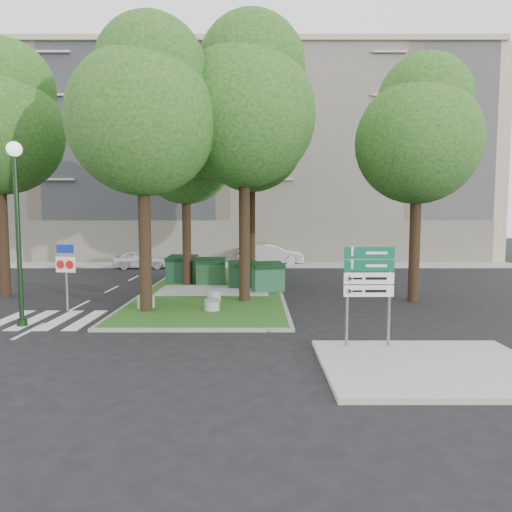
{
  "coord_description": "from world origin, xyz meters",
  "views": [
    {
      "loc": [
        2.47,
        -13.73,
        3.52
      ],
      "look_at": [
        2.46,
        3.61,
        2.0
      ],
      "focal_mm": 32.0,
      "sensor_mm": 36.0,
      "label": 1
    }
  ],
  "objects_px": {
    "bollard_mid": "(212,305)",
    "bollard_left": "(146,301)",
    "dumpster_d": "(268,277)",
    "car_white": "(141,259)",
    "tree_median_near_left": "(145,107)",
    "dumpster_c": "(242,274)",
    "bollard_right": "(214,296)",
    "car_silver": "(270,255)",
    "tree_median_mid": "(187,146)",
    "tree_street_left": "(0,119)",
    "dumpster_a": "(182,269)",
    "directional_sign": "(369,281)",
    "traffic_sign_pole": "(66,266)",
    "dumpster_b": "(211,271)",
    "litter_bin": "(268,267)",
    "tree_median_far": "(253,129)",
    "tree_street_right": "(420,130)",
    "tree_median_near_right": "(246,102)",
    "street_lamp": "(17,211)"
  },
  "relations": [
    {
      "from": "bollard_mid",
      "to": "traffic_sign_pole",
      "type": "relative_size",
      "value": 0.21
    },
    {
      "from": "tree_median_near_left",
      "to": "bollard_mid",
      "type": "xyz_separation_m",
      "value": [
        2.28,
        0.02,
        -7.0
      ]
    },
    {
      "from": "tree_street_left",
      "to": "litter_bin",
      "type": "xyz_separation_m",
      "value": [
        11.61,
        7.01,
        -7.15
      ]
    },
    {
      "from": "bollard_mid",
      "to": "car_silver",
      "type": "distance_m",
      "value": 16.59
    },
    {
      "from": "tree_street_left",
      "to": "dumpster_a",
      "type": "distance_m",
      "value": 10.51
    },
    {
      "from": "tree_median_mid",
      "to": "directional_sign",
      "type": "xyz_separation_m",
      "value": [
        6.3,
        -11.06,
        -5.13
      ]
    },
    {
      "from": "bollard_mid",
      "to": "car_white",
      "type": "height_order",
      "value": "car_white"
    },
    {
      "from": "tree_median_mid",
      "to": "tree_median_far",
      "type": "xyz_separation_m",
      "value": [
        3.2,
        3.0,
        1.34
      ]
    },
    {
      "from": "dumpster_b",
      "to": "dumpster_c",
      "type": "height_order",
      "value": "dumpster_b"
    },
    {
      "from": "dumpster_a",
      "to": "tree_median_mid",
      "type": "bearing_deg",
      "value": -45.95
    },
    {
      "from": "dumpster_b",
      "to": "car_white",
      "type": "relative_size",
      "value": 0.4
    },
    {
      "from": "dumpster_c",
      "to": "tree_median_near_left",
      "type": "bearing_deg",
      "value": -122.58
    },
    {
      "from": "bollard_mid",
      "to": "bollard_left",
      "type": "bearing_deg",
      "value": 169.72
    },
    {
      "from": "traffic_sign_pole",
      "to": "car_silver",
      "type": "relative_size",
      "value": 0.57
    },
    {
      "from": "tree_street_left",
      "to": "dumpster_b",
      "type": "bearing_deg",
      "value": 18.63
    },
    {
      "from": "litter_bin",
      "to": "directional_sign",
      "type": "xyz_separation_m",
      "value": [
        2.19,
        -15.07,
        1.35
      ]
    },
    {
      "from": "dumpster_a",
      "to": "litter_bin",
      "type": "bearing_deg",
      "value": 46.74
    },
    {
      "from": "tree_street_left",
      "to": "car_white",
      "type": "distance_m",
      "value": 13.2
    },
    {
      "from": "tree_median_mid",
      "to": "bollard_left",
      "type": "distance_m",
      "value": 8.99
    },
    {
      "from": "tree_median_near_left",
      "to": "bollard_mid",
      "type": "height_order",
      "value": "tree_median_near_left"
    },
    {
      "from": "tree_median_far",
      "to": "dumpster_d",
      "type": "bearing_deg",
      "value": -82.1
    },
    {
      "from": "traffic_sign_pole",
      "to": "car_white",
      "type": "distance_m",
      "value": 13.86
    },
    {
      "from": "tree_street_left",
      "to": "dumpster_d",
      "type": "relative_size",
      "value": 6.82
    },
    {
      "from": "dumpster_d",
      "to": "directional_sign",
      "type": "distance_m",
      "value": 9.31
    },
    {
      "from": "dumpster_d",
      "to": "car_white",
      "type": "xyz_separation_m",
      "value": [
        -8.32,
        9.86,
        -0.14
      ]
    },
    {
      "from": "directional_sign",
      "to": "dumpster_c",
      "type": "bearing_deg",
      "value": 109.19
    },
    {
      "from": "tree_median_near_left",
      "to": "car_white",
      "type": "xyz_separation_m",
      "value": [
        -3.91,
        14.23,
        -6.7
      ]
    },
    {
      "from": "dumpster_a",
      "to": "bollard_left",
      "type": "height_order",
      "value": "dumpster_a"
    },
    {
      "from": "bollard_right",
      "to": "car_silver",
      "type": "distance_m",
      "value": 14.81
    },
    {
      "from": "tree_street_right",
      "to": "dumpster_b",
      "type": "height_order",
      "value": "tree_street_right"
    },
    {
      "from": "tree_street_left",
      "to": "tree_median_near_left",
      "type": "bearing_deg",
      "value": -26.57
    },
    {
      "from": "dumpster_d",
      "to": "litter_bin",
      "type": "height_order",
      "value": "dumpster_d"
    },
    {
      "from": "directional_sign",
      "to": "dumpster_d",
      "type": "bearing_deg",
      "value": 104.49
    },
    {
      "from": "tree_median_far",
      "to": "dumpster_d",
      "type": "xyz_separation_m",
      "value": [
        0.71,
        -5.13,
        -7.56
      ]
    },
    {
      "from": "tree_median_near_right",
      "to": "dumpster_b",
      "type": "xyz_separation_m",
      "value": [
        -1.88,
        4.4,
        -7.23
      ]
    },
    {
      "from": "tree_street_right",
      "to": "bollard_mid",
      "type": "relative_size",
      "value": 17.84
    },
    {
      "from": "bollard_right",
      "to": "street_lamp",
      "type": "bearing_deg",
      "value": -147.37
    },
    {
      "from": "tree_median_far",
      "to": "tree_street_left",
      "type": "bearing_deg",
      "value": -150.72
    },
    {
      "from": "bollard_right",
      "to": "directional_sign",
      "type": "distance_m",
      "value": 8.04
    },
    {
      "from": "tree_street_right",
      "to": "car_white",
      "type": "xyz_separation_m",
      "value": [
        -14.41,
        11.73,
        -6.37
      ]
    },
    {
      "from": "tree_median_near_right",
      "to": "tree_median_mid",
      "type": "height_order",
      "value": "tree_median_near_right"
    },
    {
      "from": "dumpster_b",
      "to": "directional_sign",
      "type": "xyz_separation_m",
      "value": [
        5.19,
        -10.96,
        1.09
      ]
    },
    {
      "from": "tree_median_near_right",
      "to": "bollard_right",
      "type": "height_order",
      "value": "tree_median_near_right"
    },
    {
      "from": "tree_street_left",
      "to": "car_white",
      "type": "height_order",
      "value": "tree_street_left"
    },
    {
      "from": "tree_median_near_left",
      "to": "dumpster_c",
      "type": "xyz_separation_m",
      "value": [
        3.22,
        5.47,
        -6.6
      ]
    },
    {
      "from": "tree_median_mid",
      "to": "dumpster_d",
      "type": "height_order",
      "value": "tree_median_mid"
    },
    {
      "from": "bollard_mid",
      "to": "traffic_sign_pole",
      "type": "bearing_deg",
      "value": 175.57
    },
    {
      "from": "dumpster_c",
      "to": "litter_bin",
      "type": "distance_m",
      "value": 5.24
    },
    {
      "from": "dumpster_b",
      "to": "dumpster_d",
      "type": "relative_size",
      "value": 0.9
    },
    {
      "from": "car_silver",
      "to": "dumpster_c",
      "type": "bearing_deg",
      "value": 163.93
    }
  ]
}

